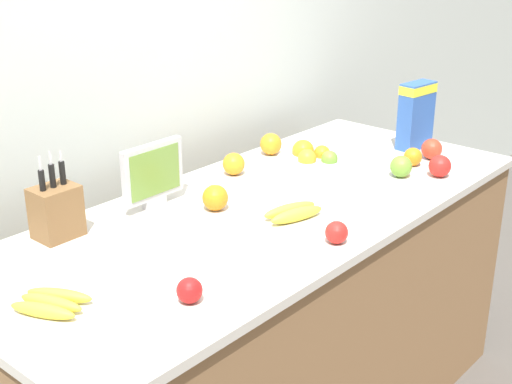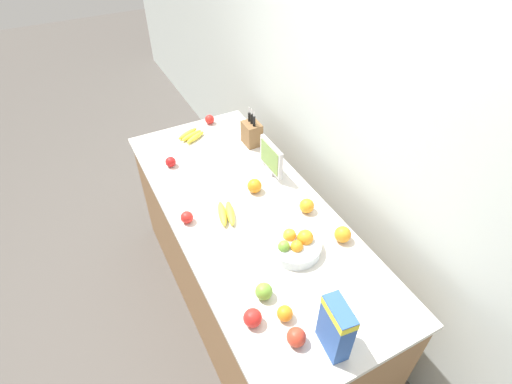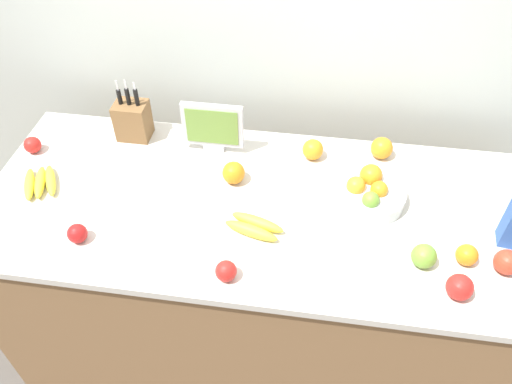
{
  "view_description": "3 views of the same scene",
  "coord_description": "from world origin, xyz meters",
  "px_view_note": "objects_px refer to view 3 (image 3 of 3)",
  "views": [
    {
      "loc": [
        -1.68,
        -1.42,
        1.86
      ],
      "look_at": [
        -0.05,
        -0.01,
        1.0
      ],
      "focal_mm": 50.0,
      "sensor_mm": 36.0,
      "label": 1
    },
    {
      "loc": [
        1.48,
        -0.72,
        2.52
      ],
      "look_at": [
        -0.01,
        0.06,
        1.04
      ],
      "focal_mm": 28.0,
      "sensor_mm": 36.0,
      "label": 2
    },
    {
      "loc": [
        0.16,
        -1.26,
        2.25
      ],
      "look_at": [
        -0.03,
        0.01,
        0.98
      ],
      "focal_mm": 35.0,
      "sensor_mm": 36.0,
      "label": 3
    }
  ],
  "objects_px": {
    "fruit_bowl": "(368,192)",
    "small_monitor": "(213,127)",
    "orange_front_left": "(313,149)",
    "apple_middle": "(77,233)",
    "knife_block": "(133,120)",
    "apple_rear": "(226,271)",
    "apple_near_bananas": "(507,262)",
    "apple_leftmost": "(33,145)",
    "orange_mid_left": "(382,148)",
    "banana_bunch_left": "(254,227)",
    "orange_near_bowl": "(234,173)",
    "banana_bunch_right": "(40,182)",
    "apple_rightmost": "(460,287)",
    "apple_front": "(424,256)",
    "orange_front_right": "(467,255)"
  },
  "relations": [
    {
      "from": "fruit_bowl",
      "to": "small_monitor",
      "type": "bearing_deg",
      "value": 162.01
    },
    {
      "from": "orange_front_left",
      "to": "apple_middle",
      "type": "bearing_deg",
      "value": -144.09
    },
    {
      "from": "knife_block",
      "to": "apple_rear",
      "type": "xyz_separation_m",
      "value": [
        0.52,
        -0.66,
        -0.05
      ]
    },
    {
      "from": "orange_front_left",
      "to": "apple_near_bananas",
      "type": "bearing_deg",
      "value": -35.99
    },
    {
      "from": "apple_leftmost",
      "to": "apple_near_bananas",
      "type": "bearing_deg",
      "value": -11.0
    },
    {
      "from": "apple_leftmost",
      "to": "orange_mid_left",
      "type": "xyz_separation_m",
      "value": [
        1.4,
        0.17,
        0.01
      ]
    },
    {
      "from": "banana_bunch_left",
      "to": "orange_near_bowl",
      "type": "height_order",
      "value": "orange_near_bowl"
    },
    {
      "from": "apple_rear",
      "to": "orange_near_bowl",
      "type": "height_order",
      "value": "orange_near_bowl"
    },
    {
      "from": "fruit_bowl",
      "to": "apple_rear",
      "type": "relative_size",
      "value": 3.97
    },
    {
      "from": "fruit_bowl",
      "to": "banana_bunch_right",
      "type": "bearing_deg",
      "value": -175.07
    },
    {
      "from": "orange_near_bowl",
      "to": "orange_mid_left",
      "type": "relative_size",
      "value": 0.98
    },
    {
      "from": "knife_block",
      "to": "apple_rightmost",
      "type": "height_order",
      "value": "knife_block"
    },
    {
      "from": "fruit_bowl",
      "to": "apple_rear",
      "type": "distance_m",
      "value": 0.61
    },
    {
      "from": "orange_near_bowl",
      "to": "apple_rear",
      "type": "bearing_deg",
      "value": -82.91
    },
    {
      "from": "knife_block",
      "to": "orange_front_left",
      "type": "xyz_separation_m",
      "value": [
        0.75,
        -0.03,
        -0.04
      ]
    },
    {
      "from": "apple_leftmost",
      "to": "apple_rear",
      "type": "distance_m",
      "value": 1.03
    },
    {
      "from": "apple_rear",
      "to": "apple_near_bananas",
      "type": "height_order",
      "value": "apple_near_bananas"
    },
    {
      "from": "orange_near_bowl",
      "to": "orange_front_left",
      "type": "distance_m",
      "value": 0.34
    },
    {
      "from": "small_monitor",
      "to": "apple_rightmost",
      "type": "xyz_separation_m",
      "value": [
        0.89,
        -0.58,
        -0.08
      ]
    },
    {
      "from": "apple_front",
      "to": "orange_front_right",
      "type": "relative_size",
      "value": 1.14
    },
    {
      "from": "apple_leftmost",
      "to": "apple_front",
      "type": "xyz_separation_m",
      "value": [
        1.52,
        -0.36,
        0.01
      ]
    },
    {
      "from": "banana_bunch_right",
      "to": "orange_front_right",
      "type": "bearing_deg",
      "value": -5.2
    },
    {
      "from": "apple_front",
      "to": "banana_bunch_right",
      "type": "bearing_deg",
      "value": 173.09
    },
    {
      "from": "apple_leftmost",
      "to": "orange_mid_left",
      "type": "height_order",
      "value": "orange_mid_left"
    },
    {
      "from": "orange_near_bowl",
      "to": "orange_front_left",
      "type": "relative_size",
      "value": 1.03
    },
    {
      "from": "apple_rear",
      "to": "orange_mid_left",
      "type": "xyz_separation_m",
      "value": [
        0.5,
        0.68,
        0.01
      ]
    },
    {
      "from": "knife_block",
      "to": "orange_front_left",
      "type": "distance_m",
      "value": 0.75
    },
    {
      "from": "apple_rear",
      "to": "orange_front_right",
      "type": "bearing_deg",
      "value": 12.99
    },
    {
      "from": "banana_bunch_right",
      "to": "orange_front_right",
      "type": "relative_size",
      "value": 2.89
    },
    {
      "from": "apple_rightmost",
      "to": "orange_near_bowl",
      "type": "xyz_separation_m",
      "value": [
        -0.77,
        0.41,
        0.0
      ]
    },
    {
      "from": "apple_middle",
      "to": "orange_near_bowl",
      "type": "height_order",
      "value": "orange_near_bowl"
    },
    {
      "from": "apple_near_bananas",
      "to": "orange_front_left",
      "type": "bearing_deg",
      "value": 144.01
    },
    {
      "from": "small_monitor",
      "to": "apple_leftmost",
      "type": "height_order",
      "value": "small_monitor"
    },
    {
      "from": "orange_front_left",
      "to": "apple_rear",
      "type": "bearing_deg",
      "value": -110.22
    },
    {
      "from": "orange_front_left",
      "to": "orange_near_bowl",
      "type": "bearing_deg",
      "value": -147.53
    },
    {
      "from": "banana_bunch_right",
      "to": "orange_front_right",
      "type": "xyz_separation_m",
      "value": [
        1.54,
        -0.14,
        0.02
      ]
    },
    {
      "from": "knife_block",
      "to": "banana_bunch_left",
      "type": "xyz_separation_m",
      "value": [
        0.58,
        -0.45,
        -0.06
      ]
    },
    {
      "from": "banana_bunch_left",
      "to": "orange_near_bowl",
      "type": "relative_size",
      "value": 2.5
    },
    {
      "from": "small_monitor",
      "to": "orange_front_left",
      "type": "bearing_deg",
      "value": 1.4
    },
    {
      "from": "apple_rear",
      "to": "orange_near_bowl",
      "type": "bearing_deg",
      "value": 97.09
    },
    {
      "from": "apple_leftmost",
      "to": "apple_rightmost",
      "type": "height_order",
      "value": "apple_rightmost"
    },
    {
      "from": "apple_middle",
      "to": "orange_mid_left",
      "type": "xyz_separation_m",
      "value": [
        1.03,
        0.6,
        0.01
      ]
    },
    {
      "from": "orange_mid_left",
      "to": "orange_front_left",
      "type": "xyz_separation_m",
      "value": [
        -0.27,
        -0.05,
        -0.0
      ]
    },
    {
      "from": "fruit_bowl",
      "to": "orange_front_left",
      "type": "distance_m",
      "value": 0.3
    },
    {
      "from": "banana_bunch_right",
      "to": "apple_rightmost",
      "type": "relative_size",
      "value": 2.5
    },
    {
      "from": "orange_near_bowl",
      "to": "apple_front",
      "type": "bearing_deg",
      "value": -23.98
    },
    {
      "from": "banana_bunch_right",
      "to": "apple_middle",
      "type": "height_order",
      "value": "apple_middle"
    },
    {
      "from": "small_monitor",
      "to": "apple_near_bananas",
      "type": "distance_m",
      "value": 1.15
    },
    {
      "from": "orange_front_right",
      "to": "apple_rightmost",
      "type": "bearing_deg",
      "value": -107.54
    },
    {
      "from": "orange_near_bowl",
      "to": "orange_front_left",
      "type": "bearing_deg",
      "value": 32.47
    }
  ]
}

